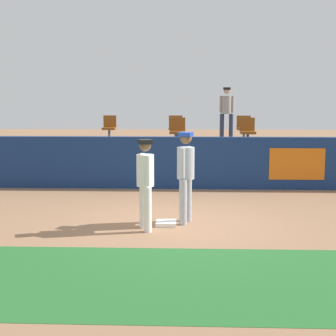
{
  "coord_description": "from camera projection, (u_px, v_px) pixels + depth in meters",
  "views": [
    {
      "loc": [
        0.3,
        -9.53,
        2.48
      ],
      "look_at": [
        -0.09,
        0.82,
        1.0
      ],
      "focal_mm": 52.06,
      "sensor_mm": 36.0,
      "label": 1
    }
  ],
  "objects": [
    {
      "name": "ground_plane",
      "position": [
        171.0,
        223.0,
        9.79
      ],
      "size": [
        60.0,
        60.0,
        0.0
      ],
      "primitive_type": "plane",
      "color": "#936B4C"
    },
    {
      "name": "grass_foreground_strip",
      "position": [
        164.0,
        279.0,
        6.74
      ],
      "size": [
        18.0,
        2.8,
        0.01
      ],
      "primitive_type": "cube",
      "color": "#26662B",
      "rests_on": "ground_plane"
    },
    {
      "name": "first_base",
      "position": [
        166.0,
        223.0,
        9.61
      ],
      "size": [
        0.4,
        0.4,
        0.08
      ],
      "primitive_type": "cube",
      "color": "white",
      "rests_on": "ground_plane"
    },
    {
      "name": "player_fielder_home",
      "position": [
        145.0,
        178.0,
        9.15
      ],
      "size": [
        0.42,
        0.56,
        1.73
      ],
      "rotation": [
        0.0,
        0.0,
        -1.21
      ],
      "color": "white",
      "rests_on": "ground_plane"
    },
    {
      "name": "player_runner_visitor",
      "position": [
        186.0,
        171.0,
        9.67
      ],
      "size": [
        0.44,
        0.49,
        1.83
      ],
      "rotation": [
        0.0,
        0.0,
        -1.88
      ],
      "color": "#9EA3AD",
      "rests_on": "ground_plane"
    },
    {
      "name": "field_wall",
      "position": [
        176.0,
        163.0,
        13.46
      ],
      "size": [
        18.0,
        0.26,
        1.44
      ],
      "color": "navy",
      "rests_on": "ground_plane"
    },
    {
      "name": "bleacher_platform",
      "position": [
        177.0,
        158.0,
        16.03
      ],
      "size": [
        18.0,
        4.8,
        1.07
      ],
      "primitive_type": "cube",
      "color": "#59595E",
      "rests_on": "ground_plane"
    },
    {
      "name": "seat_back_left",
      "position": [
        109.0,
        126.0,
        16.64
      ],
      "size": [
        0.44,
        0.44,
        0.84
      ],
      "color": "#4C4C51",
      "rests_on": "bleacher_platform"
    },
    {
      "name": "seat_front_center",
      "position": [
        177.0,
        130.0,
        14.77
      ],
      "size": [
        0.47,
        0.44,
        0.84
      ],
      "color": "#4C4C51",
      "rests_on": "bleacher_platform"
    },
    {
      "name": "seat_back_center",
      "position": [
        176.0,
        126.0,
        16.56
      ],
      "size": [
        0.46,
        0.44,
        0.84
      ],
      "color": "#4C4C51",
      "rests_on": "bleacher_platform"
    },
    {
      "name": "seat_back_right",
      "position": [
        244.0,
        127.0,
        16.47
      ],
      "size": [
        0.47,
        0.44,
        0.84
      ],
      "color": "#4C4C51",
      "rests_on": "bleacher_platform"
    },
    {
      "name": "seat_front_right",
      "position": [
        248.0,
        130.0,
        14.69
      ],
      "size": [
        0.44,
        0.44,
        0.84
      ],
      "color": "#4C4C51",
      "rests_on": "bleacher_platform"
    },
    {
      "name": "spectator_hooded",
      "position": [
        227.0,
        109.0,
        16.98
      ],
      "size": [
        0.5,
        0.4,
        1.8
      ],
      "rotation": [
        0.0,
        0.0,
        2.97
      ],
      "color": "#33384C",
      "rests_on": "bleacher_platform"
    }
  ]
}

